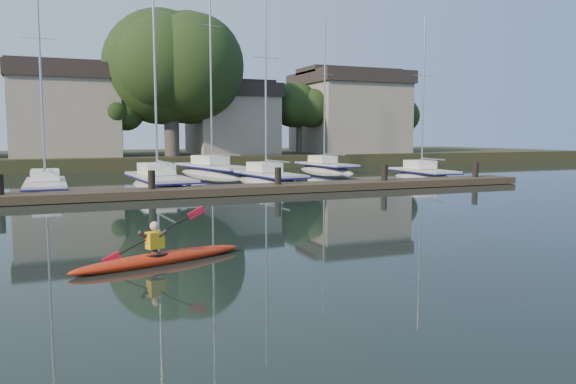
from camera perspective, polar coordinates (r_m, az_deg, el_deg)
name	(u,v)px	position (r m, az deg, el deg)	size (l,w,h in m)	color
ground	(379,254)	(13.37, 9.22, -6.25)	(160.00, 160.00, 0.00)	black
kayak	(160,256)	(12.59, -12.89, -6.36)	(4.02, 1.79, 1.30)	#B6350E
dock	(218,190)	(26.15, -7.15, 0.18)	(34.00, 2.00, 1.80)	#423426
sailboat_1	(46,196)	(29.20, -23.37, -0.41)	(1.92, 7.68, 12.54)	silver
sailboat_2	(159,191)	(30.16, -12.98, 0.07)	(2.80, 9.50, 15.53)	silver
sailboat_3	(268,186)	(32.43, -2.07, 0.64)	(2.81, 7.84, 12.37)	silver
sailboat_4	(423,181)	(36.40, 13.54, 1.06)	(2.31, 6.69, 11.22)	silver
sailboat_6	(214,178)	(39.01, -7.51, 1.46)	(4.34, 11.11, 17.29)	silver
sailboat_7	(325,174)	(42.46, 3.83, 1.87)	(2.59, 7.91, 12.55)	silver
shore	(156,129)	(52.08, -13.27, 6.24)	(90.00, 25.25, 12.75)	#2A3118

